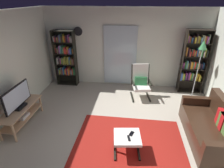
{
  "coord_description": "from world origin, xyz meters",
  "views": [
    {
      "loc": [
        0.31,
        -2.87,
        2.83
      ],
      "look_at": [
        -0.19,
        1.08,
        0.87
      ],
      "focal_mm": 28.03,
      "sensor_mm": 36.0,
      "label": 1
    }
  ],
  "objects_px": {
    "bookshelf_near_sofa": "(194,60)",
    "wall_clock": "(78,31)",
    "leather_sofa": "(213,128)",
    "floor_lamp_by_shelf": "(202,51)",
    "tv_stand": "(21,113)",
    "cell_phone": "(131,134)",
    "bookshelf_near_tv": "(66,57)",
    "tv_remote": "(129,138)",
    "television": "(17,98)",
    "lounge_armchair": "(141,81)",
    "ottoman": "(127,139)"
  },
  "relations": [
    {
      "from": "cell_phone",
      "to": "wall_clock",
      "type": "height_order",
      "value": "wall_clock"
    },
    {
      "from": "television",
      "to": "ottoman",
      "type": "bearing_deg",
      "value": -12.1
    },
    {
      "from": "bookshelf_near_tv",
      "to": "floor_lamp_by_shelf",
      "type": "distance_m",
      "value": 4.26
    },
    {
      "from": "tv_stand",
      "to": "leather_sofa",
      "type": "xyz_separation_m",
      "value": [
        4.39,
        0.03,
        -0.01
      ]
    },
    {
      "from": "television",
      "to": "wall_clock",
      "type": "height_order",
      "value": "wall_clock"
    },
    {
      "from": "bookshelf_near_sofa",
      "to": "leather_sofa",
      "type": "bearing_deg",
      "value": -92.48
    },
    {
      "from": "tv_stand",
      "to": "wall_clock",
      "type": "relative_size",
      "value": 4.38
    },
    {
      "from": "tv_stand",
      "to": "bookshelf_near_sofa",
      "type": "bearing_deg",
      "value": 27.57
    },
    {
      "from": "bookshelf_near_sofa",
      "to": "cell_phone",
      "type": "distance_m",
      "value": 3.43
    },
    {
      "from": "leather_sofa",
      "to": "floor_lamp_by_shelf",
      "type": "relative_size",
      "value": 0.96
    },
    {
      "from": "television",
      "to": "bookshelf_near_sofa",
      "type": "bearing_deg",
      "value": 27.53
    },
    {
      "from": "lounge_armchair",
      "to": "tv_remote",
      "type": "xyz_separation_m",
      "value": [
        -0.27,
        -2.41,
        -0.11
      ]
    },
    {
      "from": "bookshelf_near_sofa",
      "to": "tv_remote",
      "type": "height_order",
      "value": "bookshelf_near_sofa"
    },
    {
      "from": "ottoman",
      "to": "tv_remote",
      "type": "distance_m",
      "value": 0.11
    },
    {
      "from": "bookshelf_near_tv",
      "to": "cell_phone",
      "type": "height_order",
      "value": "bookshelf_near_tv"
    },
    {
      "from": "bookshelf_near_sofa",
      "to": "floor_lamp_by_shelf",
      "type": "relative_size",
      "value": 1.12
    },
    {
      "from": "tv_stand",
      "to": "cell_phone",
      "type": "height_order",
      "value": "tv_stand"
    },
    {
      "from": "bookshelf_near_tv",
      "to": "tv_remote",
      "type": "height_order",
      "value": "bookshelf_near_tv"
    },
    {
      "from": "bookshelf_near_sofa",
      "to": "wall_clock",
      "type": "height_order",
      "value": "bookshelf_near_sofa"
    },
    {
      "from": "ottoman",
      "to": "wall_clock",
      "type": "distance_m",
      "value": 3.88
    },
    {
      "from": "bookshelf_near_sofa",
      "to": "ottoman",
      "type": "bearing_deg",
      "value": -123.47
    },
    {
      "from": "bookshelf_near_tv",
      "to": "tv_remote",
      "type": "relative_size",
      "value": 13.22
    },
    {
      "from": "ottoman",
      "to": "bookshelf_near_tv",
      "type": "bearing_deg",
      "value": 127.99
    },
    {
      "from": "tv_stand",
      "to": "leather_sofa",
      "type": "relative_size",
      "value": 0.74
    },
    {
      "from": "wall_clock",
      "to": "bookshelf_near_tv",
      "type": "bearing_deg",
      "value": -161.17
    },
    {
      "from": "tv_remote",
      "to": "tv_stand",
      "type": "bearing_deg",
      "value": 153.78
    },
    {
      "from": "tv_remote",
      "to": "cell_phone",
      "type": "distance_m",
      "value": 0.15
    },
    {
      "from": "bookshelf_near_sofa",
      "to": "lounge_armchair",
      "type": "height_order",
      "value": "bookshelf_near_sofa"
    },
    {
      "from": "ottoman",
      "to": "floor_lamp_by_shelf",
      "type": "height_order",
      "value": "floor_lamp_by_shelf"
    },
    {
      "from": "leather_sofa",
      "to": "floor_lamp_by_shelf",
      "type": "bearing_deg",
      "value": 86.74
    },
    {
      "from": "leather_sofa",
      "to": "lounge_armchair",
      "type": "height_order",
      "value": "lounge_armchair"
    },
    {
      "from": "tv_stand",
      "to": "tv_remote",
      "type": "height_order",
      "value": "tv_stand"
    },
    {
      "from": "tv_stand",
      "to": "tv_remote",
      "type": "distance_m",
      "value": 2.69
    },
    {
      "from": "lounge_armchair",
      "to": "wall_clock",
      "type": "relative_size",
      "value": 3.53
    },
    {
      "from": "tv_stand",
      "to": "cell_phone",
      "type": "distance_m",
      "value": 2.7
    },
    {
      "from": "tv_stand",
      "to": "cell_phone",
      "type": "xyz_separation_m",
      "value": [
        2.66,
        -0.48,
        0.09
      ]
    },
    {
      "from": "leather_sofa",
      "to": "cell_phone",
      "type": "bearing_deg",
      "value": -163.79
    },
    {
      "from": "tv_stand",
      "to": "ottoman",
      "type": "height_order",
      "value": "tv_stand"
    },
    {
      "from": "lounge_armchair",
      "to": "wall_clock",
      "type": "distance_m",
      "value": 2.59
    },
    {
      "from": "ottoman",
      "to": "television",
      "type": "bearing_deg",
      "value": 167.9
    },
    {
      "from": "floor_lamp_by_shelf",
      "to": "wall_clock",
      "type": "height_order",
      "value": "wall_clock"
    },
    {
      "from": "television",
      "to": "bookshelf_near_sofa",
      "type": "distance_m",
      "value": 5.08
    },
    {
      "from": "television",
      "to": "bookshelf_near_sofa",
      "type": "relative_size",
      "value": 0.45
    },
    {
      "from": "leather_sofa",
      "to": "wall_clock",
      "type": "xyz_separation_m",
      "value": [
        -3.63,
        2.5,
        1.53
      ]
    },
    {
      "from": "bookshelf_near_tv",
      "to": "lounge_armchair",
      "type": "bearing_deg",
      "value": -12.62
    },
    {
      "from": "leather_sofa",
      "to": "ottoman",
      "type": "xyz_separation_m",
      "value": [
        -1.81,
        -0.58,
        0.03
      ]
    },
    {
      "from": "bookshelf_near_tv",
      "to": "cell_phone",
      "type": "relative_size",
      "value": 13.6
    },
    {
      "from": "bookshelf_near_sofa",
      "to": "wall_clock",
      "type": "bearing_deg",
      "value": 177.2
    },
    {
      "from": "ottoman",
      "to": "lounge_armchair",
      "type": "bearing_deg",
      "value": 82.74
    },
    {
      "from": "tv_stand",
      "to": "tv_remote",
      "type": "xyz_separation_m",
      "value": [
        2.61,
        -0.61,
        0.1
      ]
    }
  ]
}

